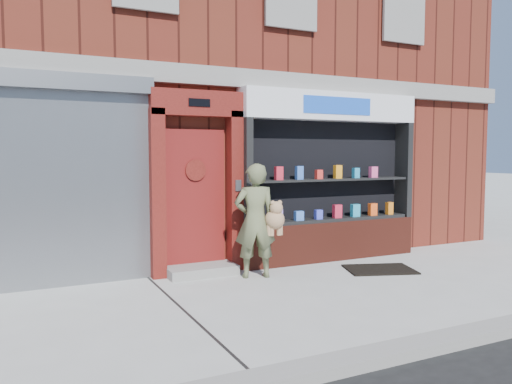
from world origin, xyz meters
TOP-DOWN VIEW (x-y plane):
  - ground at (0.00, 0.00)m, footprint 80.00×80.00m
  - curb at (0.00, -2.15)m, footprint 60.00×0.30m
  - building at (-0.00, 5.99)m, footprint 12.00×8.16m
  - shutter_bay at (-3.00, 1.93)m, footprint 3.10×0.30m
  - red_door_bay at (-0.75, 1.86)m, footprint 1.52×0.58m
  - pharmacy_bay at (1.75, 1.81)m, footprint 3.50×0.41m
  - woman at (-0.02, 1.20)m, footprint 0.81×0.58m
  - doormat at (2.01, 0.72)m, footprint 1.27×1.07m

SIDE VIEW (x-z plane):
  - ground at x=0.00m, z-range 0.00..0.00m
  - doormat at x=2.01m, z-range 0.00..0.03m
  - curb at x=0.00m, z-range 0.00..0.12m
  - woman at x=-0.02m, z-range 0.00..1.77m
  - pharmacy_bay at x=1.75m, z-range -0.13..2.87m
  - red_door_bay at x=-0.75m, z-range 0.01..2.91m
  - shutter_bay at x=-3.00m, z-range 0.20..3.24m
  - building at x=0.00m, z-range 0.00..8.00m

